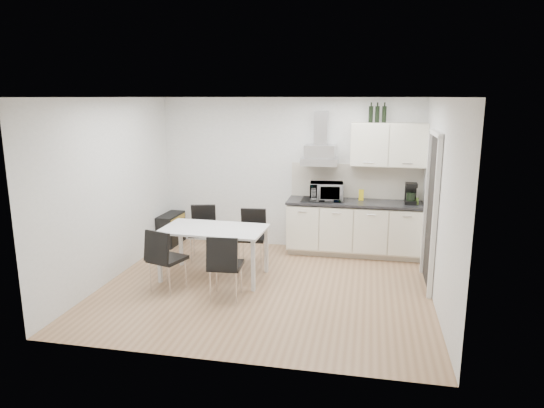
{
  "coord_description": "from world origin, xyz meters",
  "views": [
    {
      "loc": [
        1.35,
        -6.23,
        2.61
      ],
      "look_at": [
        0.01,
        0.43,
        1.1
      ],
      "focal_mm": 32.0,
      "sensor_mm": 36.0,
      "label": 1
    }
  ],
  "objects_px": {
    "chair_near_left": "(168,259)",
    "chair_near_right": "(226,266)",
    "chair_far_left": "(203,234)",
    "guitar_amp": "(171,229)",
    "chair_far_right": "(252,238)",
    "dining_table": "(214,233)",
    "kitchenette": "(357,206)",
    "floor_speaker": "(215,235)"
  },
  "relations": [
    {
      "from": "chair_near_left",
      "to": "chair_near_right",
      "type": "relative_size",
      "value": 1.0
    },
    {
      "from": "chair_far_left",
      "to": "guitar_amp",
      "type": "distance_m",
      "value": 1.11
    },
    {
      "from": "chair_far_right",
      "to": "chair_near_right",
      "type": "height_order",
      "value": "same"
    },
    {
      "from": "dining_table",
      "to": "chair_near_left",
      "type": "relative_size",
      "value": 1.72
    },
    {
      "from": "guitar_amp",
      "to": "chair_far_right",
      "type": "bearing_deg",
      "value": -23.64
    },
    {
      "from": "kitchenette",
      "to": "dining_table",
      "type": "relative_size",
      "value": 1.67
    },
    {
      "from": "dining_table",
      "to": "floor_speaker",
      "type": "distance_m",
      "value": 1.83
    },
    {
      "from": "chair_near_right",
      "to": "floor_speaker",
      "type": "distance_m",
      "value": 2.55
    },
    {
      "from": "dining_table",
      "to": "chair_near_left",
      "type": "height_order",
      "value": "chair_near_left"
    },
    {
      "from": "kitchenette",
      "to": "chair_far_right",
      "type": "xyz_separation_m",
      "value": [
        -1.59,
        -0.89,
        -0.39
      ]
    },
    {
      "from": "chair_far_left",
      "to": "chair_near_right",
      "type": "bearing_deg",
      "value": 107.05
    },
    {
      "from": "chair_near_left",
      "to": "guitar_amp",
      "type": "height_order",
      "value": "chair_near_left"
    },
    {
      "from": "chair_near_left",
      "to": "floor_speaker",
      "type": "height_order",
      "value": "chair_near_left"
    },
    {
      "from": "kitchenette",
      "to": "guitar_amp",
      "type": "bearing_deg",
      "value": -178.52
    },
    {
      "from": "dining_table",
      "to": "chair_far_right",
      "type": "xyz_separation_m",
      "value": [
        0.41,
        0.61,
        -0.24
      ]
    },
    {
      "from": "kitchenette",
      "to": "floor_speaker",
      "type": "relative_size",
      "value": 8.9
    },
    {
      "from": "dining_table",
      "to": "chair_far_right",
      "type": "bearing_deg",
      "value": 57.88
    },
    {
      "from": "guitar_amp",
      "to": "chair_near_right",
      "type": "bearing_deg",
      "value": -49.97
    },
    {
      "from": "chair_near_left",
      "to": "chair_near_right",
      "type": "distance_m",
      "value": 0.86
    },
    {
      "from": "chair_far_right",
      "to": "floor_speaker",
      "type": "xyz_separation_m",
      "value": [
        -0.95,
        1.06,
        -0.3
      ]
    },
    {
      "from": "dining_table",
      "to": "floor_speaker",
      "type": "height_order",
      "value": "dining_table"
    },
    {
      "from": "kitchenette",
      "to": "chair_far_left",
      "type": "height_order",
      "value": "kitchenette"
    },
    {
      "from": "chair_far_left",
      "to": "guitar_amp",
      "type": "relative_size",
      "value": 1.31
    },
    {
      "from": "chair_far_left",
      "to": "chair_far_right",
      "type": "xyz_separation_m",
      "value": [
        0.85,
        -0.11,
        0.0
      ]
    },
    {
      "from": "dining_table",
      "to": "chair_far_left",
      "type": "xyz_separation_m",
      "value": [
        -0.43,
        0.72,
        -0.24
      ]
    },
    {
      "from": "floor_speaker",
      "to": "dining_table",
      "type": "bearing_deg",
      "value": -94.77
    },
    {
      "from": "chair_near_left",
      "to": "chair_far_left",
      "type": "bearing_deg",
      "value": 106.02
    },
    {
      "from": "guitar_amp",
      "to": "floor_speaker",
      "type": "relative_size",
      "value": 2.38
    },
    {
      "from": "kitchenette",
      "to": "chair_near_right",
      "type": "xyz_separation_m",
      "value": [
        -1.62,
        -2.2,
        -0.39
      ]
    },
    {
      "from": "kitchenette",
      "to": "guitar_amp",
      "type": "distance_m",
      "value": 3.33
    },
    {
      "from": "chair_near_right",
      "to": "chair_far_left",
      "type": "bearing_deg",
      "value": 115.58
    },
    {
      "from": "kitchenette",
      "to": "chair_far_left",
      "type": "bearing_deg",
      "value": -162.15
    },
    {
      "from": "kitchenette",
      "to": "chair_near_right",
      "type": "relative_size",
      "value": 2.86
    },
    {
      "from": "chair_far_right",
      "to": "chair_near_left",
      "type": "distance_m",
      "value": 1.5
    },
    {
      "from": "kitchenette",
      "to": "chair_near_right",
      "type": "height_order",
      "value": "kitchenette"
    },
    {
      "from": "chair_far_left",
      "to": "floor_speaker",
      "type": "distance_m",
      "value": 1.0
    },
    {
      "from": "guitar_amp",
      "to": "chair_far_left",
      "type": "bearing_deg",
      "value": -37.64
    },
    {
      "from": "kitchenette",
      "to": "chair_near_left",
      "type": "distance_m",
      "value": 3.27
    },
    {
      "from": "kitchenette",
      "to": "chair_far_right",
      "type": "bearing_deg",
      "value": -150.69
    },
    {
      "from": "dining_table",
      "to": "chair_near_right",
      "type": "relative_size",
      "value": 1.72
    },
    {
      "from": "chair_far_right",
      "to": "guitar_amp",
      "type": "height_order",
      "value": "chair_far_right"
    },
    {
      "from": "chair_near_right",
      "to": "guitar_amp",
      "type": "xyz_separation_m",
      "value": [
        -1.66,
        2.11,
        -0.16
      ]
    }
  ]
}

